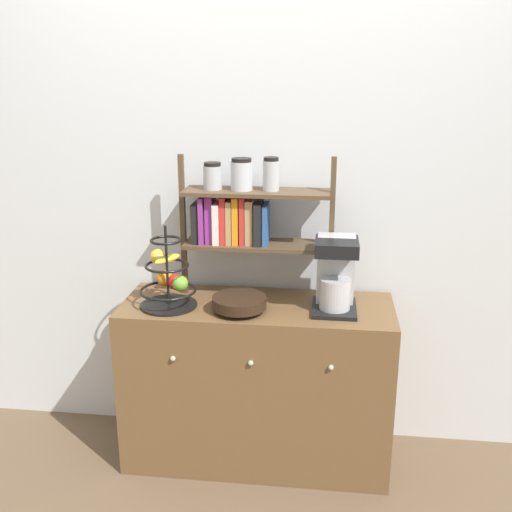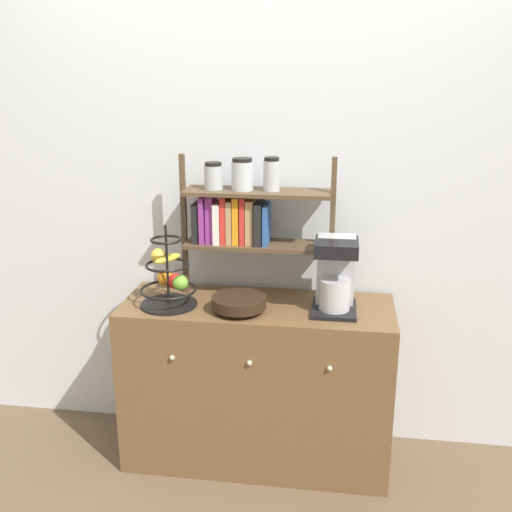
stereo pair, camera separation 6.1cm
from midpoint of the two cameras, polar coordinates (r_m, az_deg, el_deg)
The scene contains 7 objects.
ground_plane at distance 2.96m, azimuth 0.05°, elevation -20.93°, with size 12.00×12.00×0.00m, color brown.
wall_back at distance 2.88m, azimuth 1.51°, elevation 6.63°, with size 7.00×0.05×2.60m, color silver.
sideboard at distance 2.93m, azimuth 0.71°, elevation -11.96°, with size 1.25×0.48×0.80m.
coffee_maker at distance 2.68m, azimuth 8.22°, elevation -1.73°, with size 0.20×0.24×0.33m.
fruit_stand at distance 2.74m, azimuth -7.68°, elevation -2.16°, with size 0.26×0.26×0.38m.
wooden_bowl at distance 2.67m, azimuth -0.99°, elevation -4.47°, with size 0.24×0.24×0.07m.
shelf_hutch at distance 2.76m, azimuth -0.78°, elevation 4.16°, with size 0.71×0.20×0.67m.
Camera 2 is at (0.36, -2.30, 1.83)m, focal length 42.00 mm.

